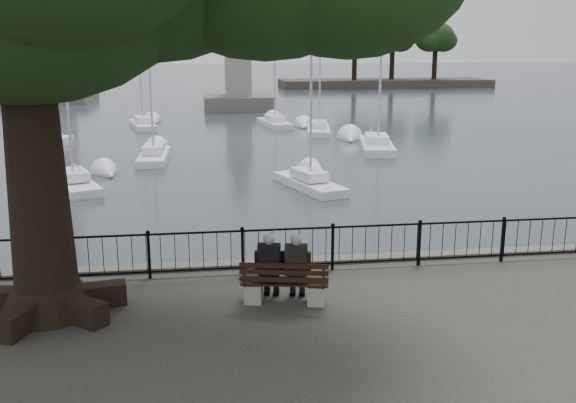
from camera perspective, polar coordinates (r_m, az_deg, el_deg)
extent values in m
cube|color=#52504A|center=(14.93, -0.27, -7.40)|extent=(200.00, 0.40, 1.20)
plane|color=#242C31|center=(113.97, -7.21, 10.67)|extent=(260.00, 260.00, 0.00)
cube|color=black|center=(13.99, 0.00, -2.47)|extent=(22.00, 0.04, 0.04)
cube|color=black|center=(14.24, 0.00, -5.68)|extent=(22.00, 0.04, 0.04)
cube|color=gray|center=(12.66, -3.07, -8.05)|extent=(0.41, 0.48, 0.38)
cube|color=gray|center=(12.57, 2.52, -8.20)|extent=(0.41, 0.48, 0.38)
cube|color=black|center=(12.51, -0.28, -7.15)|extent=(1.75, 0.82, 0.04)
cube|color=black|center=(12.18, -0.38, -6.33)|extent=(1.66, 0.39, 0.38)
cube|color=black|center=(12.51, -1.64, -6.61)|extent=(0.39, 0.35, 0.23)
cube|color=black|center=(12.29, -1.70, -5.22)|extent=(0.45, 0.31, 0.56)
sphere|color=tan|center=(12.20, -1.70, -3.41)|extent=(0.22, 0.22, 0.22)
ellipsoid|color=gray|center=(12.17, -1.71, -3.29)|extent=(0.23, 0.23, 0.19)
cube|color=black|center=(12.88, -1.51, -7.54)|extent=(0.38, 0.47, 0.42)
cube|color=black|center=(12.47, 0.75, -6.67)|extent=(0.39, 0.35, 0.23)
cube|color=black|center=(12.25, 0.72, -5.28)|extent=(0.45, 0.31, 0.56)
sphere|color=tan|center=(12.16, 0.74, -3.46)|extent=(0.22, 0.22, 0.22)
ellipsoid|color=gray|center=(12.13, 0.73, -3.34)|extent=(0.23, 0.23, 0.19)
cube|color=black|center=(12.84, 0.81, -7.61)|extent=(0.38, 0.47, 0.42)
cone|color=black|center=(12.96, -20.52, -8.02)|extent=(1.85, 1.85, 0.55)
cone|color=black|center=(12.22, -21.69, 5.18)|extent=(1.20, 1.20, 6.54)
cube|color=#52504A|center=(74.75, -20.73, 8.81)|extent=(9.81, 9.81, 1.40)
cube|color=#52504A|center=(61.15, -4.43, 8.74)|extent=(6.36, 6.36, 1.40)
cube|color=gray|center=(60.98, -4.47, 11.19)|extent=(2.33, 2.75, 4.24)
cube|color=#52504A|center=(60.93, -4.51, 13.32)|extent=(2.75, 3.17, 0.30)
cube|color=gray|center=(61.24, -4.55, 14.16)|extent=(1.38, 2.33, 1.48)
cube|color=gray|center=(60.20, -4.50, 14.87)|extent=(1.59, 1.06, 1.69)
sphere|color=gray|center=(59.81, -4.49, 16.00)|extent=(1.80, 1.80, 1.80)
cube|color=white|center=(28.48, -18.39, 1.31)|extent=(2.90, 4.75, 0.51)
cube|color=white|center=(28.38, -18.47, 2.29)|extent=(1.57, 2.09, 0.38)
cylinder|color=silver|center=(27.67, -19.17, 10.05)|extent=(0.10, 0.10, 8.13)
cube|color=white|center=(34.45, -11.81, 3.78)|extent=(1.53, 5.02, 0.55)
cube|color=white|center=(34.37, -11.85, 4.60)|extent=(1.07, 2.06, 0.41)
cylinder|color=silver|center=(33.69, -12.33, 13.38)|extent=(0.11, 0.11, 10.91)
cube|color=white|center=(27.08, 1.90, 1.40)|extent=(2.60, 4.81, 0.51)
cube|color=white|center=(26.98, 1.90, 2.44)|extent=(1.46, 2.08, 0.39)
cylinder|color=silver|center=(26.23, 2.08, 11.34)|extent=(0.10, 0.10, 8.78)
cube|color=white|center=(37.61, 7.86, 4.76)|extent=(2.85, 6.33, 0.68)
cube|color=white|center=(37.54, 7.88, 5.52)|extent=(1.71, 2.68, 0.51)
cylinder|color=silver|center=(36.84, 8.30, 13.43)|extent=(0.14, 0.14, 10.75)
cube|color=white|center=(40.14, -20.90, 4.55)|extent=(2.52, 5.86, 0.63)
cube|color=white|center=(40.07, -20.96, 5.26)|extent=(1.53, 2.47, 0.47)
cylinder|color=silver|center=(39.42, -21.82, 13.78)|extent=(0.13, 0.13, 12.33)
cube|color=white|center=(48.23, -1.21, 6.85)|extent=(2.24, 5.42, 0.58)
cube|color=white|center=(48.17, -1.22, 7.44)|extent=(1.38, 2.28, 0.44)
cylinder|color=silver|center=(47.59, -1.21, 13.66)|extent=(0.12, 0.12, 10.84)
cube|color=white|center=(44.35, 2.72, 6.23)|extent=(2.34, 5.43, 0.58)
cube|color=white|center=(44.29, 2.73, 6.87)|extent=(1.42, 2.29, 0.44)
cylinder|color=silver|center=(43.70, 2.87, 12.54)|extent=(0.12, 0.12, 9.17)
cube|color=white|center=(48.34, -12.74, 6.53)|extent=(2.39, 5.24, 0.56)
cube|color=white|center=(48.28, -12.77, 7.12)|extent=(1.42, 2.23, 0.42)
cylinder|color=silver|center=(47.71, -13.13, 13.19)|extent=(0.11, 0.11, 10.63)
cube|color=#2D2B26|center=(94.85, 8.57, 10.33)|extent=(30.00, 8.00, 1.20)
cylinder|color=black|center=(91.50, 5.92, 11.86)|extent=(0.70, 0.70, 4.00)
ellipsoid|color=black|center=(91.46, 5.98, 14.36)|extent=(5.20, 5.20, 4.16)
cylinder|color=black|center=(95.03, 9.22, 11.83)|extent=(0.70, 0.70, 4.00)
ellipsoid|color=black|center=(94.99, 9.31, 14.24)|extent=(5.20, 5.20, 4.16)
cylinder|color=black|center=(96.02, 12.89, 11.68)|extent=(0.70, 0.70, 4.00)
ellipsoid|color=black|center=(95.99, 13.02, 14.06)|extent=(5.20, 5.20, 4.16)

